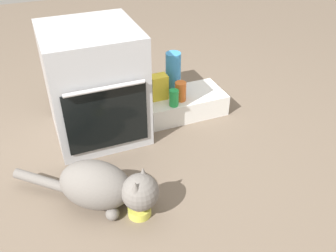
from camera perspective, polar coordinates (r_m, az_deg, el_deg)
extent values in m
plane|color=#6B5B4C|center=(2.24, -6.46, -7.16)|extent=(8.00, 8.00, 0.00)
cube|color=#B7BABF|center=(2.43, -11.47, 6.59)|extent=(0.59, 0.60, 0.74)
cube|color=black|center=(2.22, -9.50, 1.08)|extent=(0.50, 0.01, 0.41)
cylinder|color=silver|center=(2.08, -9.89, 5.82)|extent=(0.47, 0.02, 0.02)
cube|color=white|center=(2.73, 2.48, 3.56)|extent=(0.60, 0.32, 0.16)
cylinder|color=#D1D14C|center=(1.98, -4.49, -13.10)|extent=(0.12, 0.12, 0.05)
sphere|color=brown|center=(1.97, -4.51, -12.77)|extent=(0.07, 0.07, 0.07)
ellipsoid|color=slate|center=(1.97, -11.33, -9.02)|extent=(0.47, 0.45, 0.26)
sphere|color=slate|center=(1.88, -4.39, -10.30)|extent=(0.19, 0.19, 0.19)
cone|color=slate|center=(1.86, -3.90, -7.60)|extent=(0.07, 0.07, 0.09)
cone|color=slate|center=(1.79, -5.10, -9.80)|extent=(0.07, 0.07, 0.09)
cylinder|color=slate|center=(2.17, -19.13, -8.15)|extent=(0.30, 0.26, 0.09)
sphere|color=slate|center=(2.05, -7.06, -10.66)|extent=(0.07, 0.07, 0.07)
sphere|color=slate|center=(1.97, -8.72, -13.46)|extent=(0.07, 0.07, 0.07)
cylinder|color=#D16023|center=(2.58, 1.98, 5.47)|extent=(0.08, 0.08, 0.14)
cylinder|color=#388CD1|center=(2.67, 0.82, 8.42)|extent=(0.11, 0.11, 0.30)
cube|color=yellow|center=(2.60, -1.47, 6.15)|extent=(0.12, 0.09, 0.18)
cylinder|color=green|center=(2.52, 0.93, 4.44)|extent=(0.07, 0.07, 0.12)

